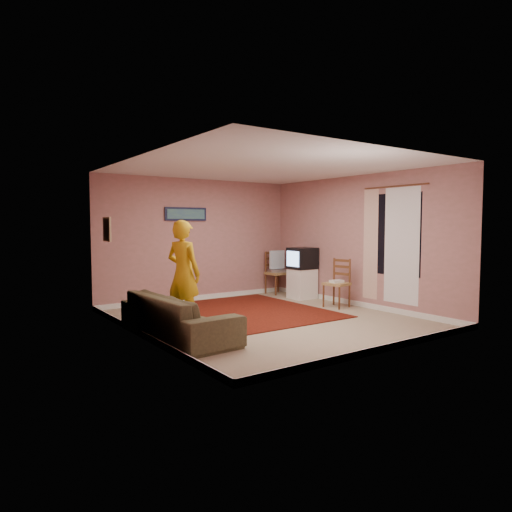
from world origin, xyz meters
TOP-DOWN VIEW (x-y plane):
  - ground at (0.00, 0.00)m, footprint 5.00×5.00m
  - wall_back at (0.00, 2.50)m, footprint 4.50×0.02m
  - wall_front at (0.00, -2.50)m, footprint 4.50×0.02m
  - wall_left at (-2.25, 0.00)m, footprint 0.02×5.00m
  - wall_right at (2.25, 0.00)m, footprint 0.02×5.00m
  - ceiling at (0.00, 0.00)m, footprint 4.50×5.00m
  - baseboard_back at (0.00, 2.49)m, footprint 4.50×0.02m
  - baseboard_front at (0.00, -2.49)m, footprint 4.50×0.02m
  - baseboard_left at (-2.24, 0.00)m, footprint 0.02×5.00m
  - baseboard_right at (2.24, 0.00)m, footprint 0.02×5.00m
  - window at (2.24, -0.90)m, footprint 0.01×1.10m
  - curtain_sheer at (2.23, -1.05)m, footprint 0.01×0.75m
  - curtain_floral at (2.21, -0.35)m, footprint 0.01×0.35m
  - curtain_rod at (2.20, -0.90)m, footprint 0.02×1.40m
  - picture_back at (-0.30, 2.47)m, footprint 0.95×0.04m
  - picture_left at (-2.22, 1.60)m, footprint 0.04×0.38m
  - area_rug at (0.18, 0.78)m, footprint 2.51×3.13m
  - tv_cabinet at (1.95, 1.34)m, footprint 0.52×0.47m
  - crt_tv at (1.94, 1.34)m, footprint 0.56×0.49m
  - chair_a at (1.92, 2.20)m, footprint 0.47×0.45m
  - dvd_player at (1.92, 2.20)m, footprint 0.43×0.35m
  - blue_throw at (1.92, 2.20)m, footprint 0.41×0.05m
  - chair_b at (1.81, 0.14)m, footprint 0.48×0.50m
  - game_console at (1.81, 0.14)m, footprint 0.26×0.21m
  - sofa at (-1.80, -0.29)m, footprint 0.97×2.22m
  - person at (-1.40, 0.35)m, footprint 0.63×0.73m

SIDE VIEW (x-z plane):
  - ground at x=0.00m, z-range 0.00..0.00m
  - area_rug at x=0.18m, z-range 0.00..0.02m
  - baseboard_back at x=0.00m, z-range 0.00..0.10m
  - baseboard_front at x=0.00m, z-range 0.00..0.10m
  - baseboard_left at x=-2.24m, z-range 0.00..0.10m
  - baseboard_right at x=2.24m, z-range 0.00..0.10m
  - sofa at x=-1.80m, z-range 0.00..0.64m
  - tv_cabinet at x=1.95m, z-range 0.00..0.66m
  - game_console at x=1.81m, z-range 0.49..0.54m
  - dvd_player at x=1.92m, z-range 0.51..0.57m
  - chair_b at x=1.81m, z-range 0.32..0.84m
  - chair_a at x=1.92m, z-range 0.34..0.88m
  - blue_throw at x=1.92m, z-range 0.59..1.02m
  - person at x=-1.40m, z-range 0.00..1.70m
  - crt_tv at x=1.94m, z-range 0.66..1.12m
  - curtain_sheer at x=2.23m, z-range 0.20..2.30m
  - curtain_floral at x=2.21m, z-range 0.20..2.30m
  - wall_back at x=0.00m, z-range 0.00..2.60m
  - wall_front at x=0.00m, z-range 0.00..2.60m
  - wall_left at x=-2.25m, z-range 0.00..2.60m
  - wall_right at x=2.25m, z-range 0.00..2.60m
  - window at x=2.24m, z-range 0.70..2.20m
  - picture_left at x=-2.22m, z-range 1.34..1.76m
  - picture_back at x=-0.30m, z-range 1.71..1.99m
  - curtain_rod at x=2.20m, z-range 2.31..2.33m
  - ceiling at x=0.00m, z-range 2.59..2.61m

